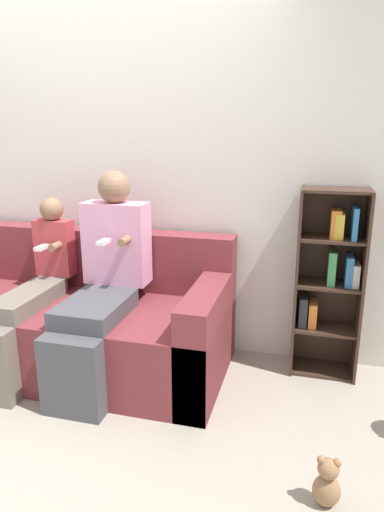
# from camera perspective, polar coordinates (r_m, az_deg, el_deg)

# --- Properties ---
(ground_plane) EXTENTS (14.00, 14.00, 0.00)m
(ground_plane) POSITION_cam_1_polar(r_m,az_deg,el_deg) (2.97, -17.88, -17.75)
(ground_plane) COLOR #9E9384
(back_wall) EXTENTS (10.00, 0.06, 2.55)m
(back_wall) POSITION_cam_1_polar(r_m,az_deg,el_deg) (3.44, -10.11, 10.07)
(back_wall) COLOR silver
(back_wall) RESTS_ON ground_plane
(couch) EXTENTS (2.14, 0.93, 0.89)m
(couch) POSITION_cam_1_polar(r_m,az_deg,el_deg) (3.30, -14.79, -7.88)
(couch) COLOR maroon
(couch) RESTS_ON ground_plane
(adult_seated) EXTENTS (0.43, 0.86, 1.34)m
(adult_seated) POSITION_cam_1_polar(r_m,az_deg,el_deg) (2.94, -11.03, -2.60)
(adult_seated) COLOR #47474C
(adult_seated) RESTS_ON ground_plane
(child_seated) EXTENTS (0.27, 0.87, 1.14)m
(child_seated) POSITION_cam_1_polar(r_m,az_deg,el_deg) (3.17, -19.53, -4.21)
(child_seated) COLOR #70665B
(child_seated) RESTS_ON ground_plane
(bookshelf) EXTENTS (0.42, 0.28, 1.24)m
(bookshelf) POSITION_cam_1_polar(r_m,az_deg,el_deg) (3.11, 16.81, -2.65)
(bookshelf) COLOR #3D281E
(bookshelf) RESTS_ON ground_plane
(teddy_bear) EXTENTS (0.12, 0.10, 0.25)m
(teddy_bear) POSITION_cam_1_polar(r_m,az_deg,el_deg) (2.29, 16.53, -25.56)
(teddy_bear) COLOR #936B47
(teddy_bear) RESTS_ON ground_plane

